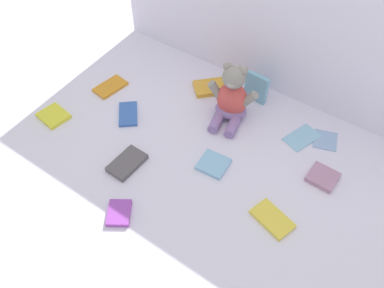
% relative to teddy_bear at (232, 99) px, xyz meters
% --- Properties ---
extents(ground_plane, '(3.20, 3.20, 0.00)m').
position_rel_teddy_bear_xyz_m(ground_plane, '(0.02, -0.18, -0.09)').
color(ground_plane, silver).
extents(backdrop_drape, '(1.41, 0.03, 0.75)m').
position_rel_teddy_bear_xyz_m(backdrop_drape, '(0.02, 0.25, 0.28)').
color(backdrop_drape, white).
rests_on(backdrop_drape, ground_plane).
extents(teddy_bear, '(0.20, 0.19, 0.24)m').
position_rel_teddy_bear_xyz_m(teddy_bear, '(0.00, 0.00, 0.00)').
color(teddy_bear, '#D84C47').
rests_on(teddy_bear, ground_plane).
extents(book_case_0, '(0.11, 0.11, 0.01)m').
position_rel_teddy_bear_xyz_m(book_case_0, '(0.08, -0.25, -0.08)').
color(book_case_0, '#7FB2D7').
rests_on(book_case_0, ground_plane).
extents(book_case_1, '(0.11, 0.12, 0.01)m').
position_rel_teddy_bear_xyz_m(book_case_1, '(0.36, 0.09, -0.08)').
color(book_case_1, '#87A6CF').
rests_on(book_case_1, ground_plane).
extents(book_case_2, '(0.15, 0.11, 0.01)m').
position_rel_teddy_bear_xyz_m(book_case_2, '(0.35, -0.32, -0.08)').
color(book_case_2, yellow).
rests_on(book_case_2, ground_plane).
extents(book_case_3, '(0.10, 0.09, 0.02)m').
position_rel_teddy_bear_xyz_m(book_case_3, '(0.42, -0.08, -0.08)').
color(book_case_3, '#A77492').
rests_on(book_case_3, ground_plane).
extents(book_case_4, '(0.10, 0.14, 0.01)m').
position_rel_teddy_bear_xyz_m(book_case_4, '(-0.49, -0.15, -0.08)').
color(book_case_4, orange).
rests_on(book_case_4, ground_plane).
extents(book_case_5, '(0.16, 0.16, 0.02)m').
position_rel_teddy_bear_xyz_m(book_case_5, '(-0.15, 0.09, -0.08)').
color(book_case_5, gold).
rests_on(book_case_5, ground_plane).
extents(book_case_6, '(0.14, 0.14, 0.01)m').
position_rel_teddy_bear_xyz_m(book_case_6, '(-0.33, -0.23, -0.08)').
color(book_case_6, '#355DAE').
rests_on(book_case_6, ground_plane).
extents(book_case_7, '(0.11, 0.12, 0.02)m').
position_rel_teddy_bear_xyz_m(book_case_7, '(-0.06, -0.59, -0.08)').
color(book_case_7, purple).
rests_on(book_case_7, ground_plane).
extents(book_case_8, '(0.09, 0.14, 0.02)m').
position_rel_teddy_bear_xyz_m(book_case_8, '(-0.17, -0.42, -0.08)').
color(book_case_8, '#544D51').
rests_on(book_case_8, ground_plane).
extents(book_case_9, '(0.12, 0.15, 0.01)m').
position_rel_teddy_bear_xyz_m(book_case_9, '(0.28, 0.05, -0.08)').
color(book_case_9, '#85B7D4').
rests_on(book_case_9, ground_plane).
extents(book_case_10, '(0.10, 0.03, 0.12)m').
position_rel_teddy_bear_xyz_m(book_case_10, '(0.03, 0.14, -0.03)').
color(book_case_10, '#72B3CC').
rests_on(book_case_10, ground_plane).
extents(book_case_11, '(0.12, 0.11, 0.02)m').
position_rel_teddy_bear_xyz_m(book_case_11, '(-0.56, -0.40, -0.08)').
color(book_case_11, yellow).
rests_on(book_case_11, ground_plane).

